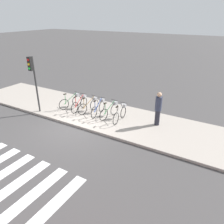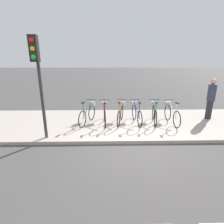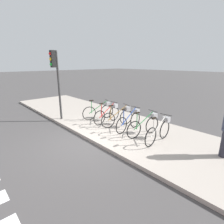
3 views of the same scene
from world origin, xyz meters
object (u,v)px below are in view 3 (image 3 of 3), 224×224
at_px(parked_bicycle_5, 160,130).
at_px(traffic_light, 55,71).
at_px(parked_bicycle_4, 145,124).
at_px(parked_bicycle_3, 130,120).
at_px(parked_bicycle_0, 100,110).
at_px(parked_bicycle_1, 108,113).
at_px(parked_bicycle_2, 119,116).

xyz_separation_m(parked_bicycle_5, traffic_light, (-4.79, -1.47, 1.92)).
xyz_separation_m(parked_bicycle_4, traffic_light, (-4.10, -1.56, 1.92)).
xyz_separation_m(parked_bicycle_3, traffic_light, (-3.33, -1.55, 1.92)).
height_order(parked_bicycle_0, parked_bicycle_1, same).
bearing_deg(parked_bicycle_3, parked_bicycle_1, -178.97).
bearing_deg(parked_bicycle_1, parked_bicycle_3, 1.03).
height_order(parked_bicycle_2, traffic_light, traffic_light).
bearing_deg(parked_bicycle_0, parked_bicycle_3, -0.57).
xyz_separation_m(parked_bicycle_3, parked_bicycle_4, (0.77, 0.01, 0.00)).
distance_m(parked_bicycle_0, parked_bicycle_2, 1.37).
relative_size(parked_bicycle_2, traffic_light, 0.49).
relative_size(parked_bicycle_3, parked_bicycle_4, 1.01).
bearing_deg(parked_bicycle_1, parked_bicycle_4, 0.92).
relative_size(parked_bicycle_0, traffic_light, 0.48).
xyz_separation_m(parked_bicycle_1, parked_bicycle_4, (2.11, 0.03, 0.00)).
height_order(parked_bicycle_2, parked_bicycle_4, same).
xyz_separation_m(parked_bicycle_1, parked_bicycle_3, (1.34, 0.02, 0.00)).
bearing_deg(parked_bicycle_1, parked_bicycle_5, -1.04).
distance_m(parked_bicycle_0, traffic_light, 2.80).
bearing_deg(parked_bicycle_2, parked_bicycle_1, -176.37).
height_order(parked_bicycle_2, parked_bicycle_3, same).
bearing_deg(parked_bicycle_0, parked_bicycle_4, -0.21).
xyz_separation_m(parked_bicycle_3, parked_bicycle_5, (1.46, -0.07, 0.00)).
height_order(parked_bicycle_0, parked_bicycle_4, same).
bearing_deg(parked_bicycle_0, parked_bicycle_1, -3.65).
bearing_deg(parked_bicycle_0, parked_bicycle_2, -0.05).
height_order(parked_bicycle_0, traffic_light, traffic_light).
bearing_deg(traffic_light, parked_bicycle_5, 17.09).
relative_size(parked_bicycle_0, parked_bicycle_1, 0.96).
xyz_separation_m(parked_bicycle_2, parked_bicycle_5, (2.13, -0.09, 0.00)).
relative_size(parked_bicycle_3, parked_bicycle_5, 1.00).
height_order(parked_bicycle_1, parked_bicycle_5, same).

